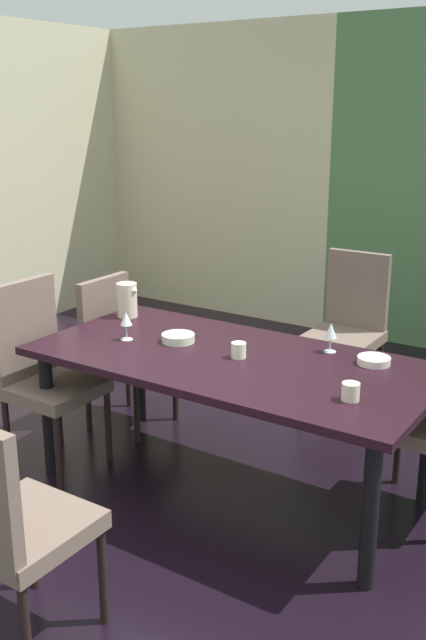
{
  "coord_description": "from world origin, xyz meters",
  "views": [
    {
      "loc": [
        2.01,
        -2.45,
        1.9
      ],
      "look_at": [
        0.11,
        0.44,
        0.85
      ],
      "focal_mm": 40.0,
      "sensor_mm": 36.0,
      "label": 1
    }
  ],
  "objects_px": {
    "chair_head_near": "(5,519)",
    "wine_glass_front": "(126,320)",
    "serving_bowl_south": "(374,360)",
    "chair_head_far": "(349,322)",
    "chair_left_far": "(121,343)",
    "cup_near_shelf": "(239,350)",
    "pitcher_left": "(127,300)",
    "dining_table": "(230,370)",
    "serving_bowl_right": "(178,338)",
    "wine_glass_east": "(331,332)",
    "chair_left_near": "(43,368)",
    "cup_center": "(351,392)"
  },
  "relations": [
    {
      "from": "chair_left_far",
      "to": "serving_bowl_right",
      "type": "bearing_deg",
      "value": 66.75
    },
    {
      "from": "chair_head_near",
      "to": "serving_bowl_right",
      "type": "bearing_deg",
      "value": 101.83
    },
    {
      "from": "serving_bowl_right",
      "to": "cup_center",
      "type": "distance_m",
      "value": 1.08
    },
    {
      "from": "wine_glass_front",
      "to": "serving_bowl_south",
      "type": "xyz_separation_m",
      "value": [
        1.22,
        0.36,
        -0.09
      ]
    },
    {
      "from": "chair_head_far",
      "to": "cup_near_shelf",
      "type": "distance_m",
      "value": 1.41
    },
    {
      "from": "serving_bowl_right",
      "to": "cup_near_shelf",
      "type": "bearing_deg",
      "value": -4.84
    },
    {
      "from": "dining_table",
      "to": "pitcher_left",
      "type": "distance_m",
      "value": 0.92
    },
    {
      "from": "dining_table",
      "to": "serving_bowl_south",
      "type": "distance_m",
      "value": 0.7
    },
    {
      "from": "chair_left_far",
      "to": "pitcher_left",
      "type": "relative_size",
      "value": 4.47
    },
    {
      "from": "dining_table",
      "to": "chair_left_near",
      "type": "xyz_separation_m",
      "value": [
        -0.99,
        -0.31,
        -0.09
      ]
    },
    {
      "from": "chair_head_near",
      "to": "cup_near_shelf",
      "type": "relative_size",
      "value": 12.24
    },
    {
      "from": "chair_left_near",
      "to": "serving_bowl_south",
      "type": "bearing_deg",
      "value": 110.38
    },
    {
      "from": "pitcher_left",
      "to": "chair_left_far",
      "type": "bearing_deg",
      "value": 153.48
    },
    {
      "from": "wine_glass_east",
      "to": "pitcher_left",
      "type": "height_order",
      "value": "pitcher_left"
    },
    {
      "from": "serving_bowl_right",
      "to": "cup_near_shelf",
      "type": "distance_m",
      "value": 0.39
    },
    {
      "from": "chair_head_near",
      "to": "wine_glass_front",
      "type": "xyz_separation_m",
      "value": [
        -0.55,
        1.32,
        0.3
      ]
    },
    {
      "from": "wine_glass_front",
      "to": "chair_left_near",
      "type": "bearing_deg",
      "value": -148.83
    },
    {
      "from": "wine_glass_east",
      "to": "serving_bowl_south",
      "type": "xyz_separation_m",
      "value": [
        0.25,
        -0.05,
        -0.09
      ]
    },
    {
      "from": "wine_glass_east",
      "to": "cup_center",
      "type": "distance_m",
      "value": 0.61
    },
    {
      "from": "chair_head_far",
      "to": "chair_left_far",
      "type": "distance_m",
      "value": 1.49
    },
    {
      "from": "chair_head_far",
      "to": "chair_left_far",
      "type": "bearing_deg",
      "value": 46.81
    },
    {
      "from": "chair_head_far",
      "to": "wine_glass_front",
      "type": "xyz_separation_m",
      "value": [
        -0.64,
        -1.48,
        0.28
      ]
    },
    {
      "from": "chair_head_far",
      "to": "wine_glass_front",
      "type": "bearing_deg",
      "value": 66.65
    },
    {
      "from": "serving_bowl_south",
      "to": "serving_bowl_right",
      "type": "bearing_deg",
      "value": -166.02
    },
    {
      "from": "chair_head_near",
      "to": "serving_bowl_south",
      "type": "xyz_separation_m",
      "value": [
        0.68,
        1.68,
        0.21
      ]
    },
    {
      "from": "chair_left_near",
      "to": "cup_center",
      "type": "height_order",
      "value": "chair_left_near"
    },
    {
      "from": "dining_table",
      "to": "cup_near_shelf",
      "type": "distance_m",
      "value": 0.12
    },
    {
      "from": "chair_left_near",
      "to": "wine_glass_east",
      "type": "bearing_deg",
      "value": 115.29
    },
    {
      "from": "chair_head_near",
      "to": "serving_bowl_right",
      "type": "relative_size",
      "value": 5.44
    },
    {
      "from": "chair_head_far",
      "to": "pitcher_left",
      "type": "bearing_deg",
      "value": 51.38
    },
    {
      "from": "wine_glass_front",
      "to": "serving_bowl_right",
      "type": "xyz_separation_m",
      "value": [
        0.25,
        0.12,
        -0.09
      ]
    },
    {
      "from": "chair_head_near",
      "to": "wine_glass_front",
      "type": "bearing_deg",
      "value": 112.57
    },
    {
      "from": "wine_glass_east",
      "to": "serving_bowl_right",
      "type": "xyz_separation_m",
      "value": [
        -0.73,
        -0.29,
        -0.08
      ]
    },
    {
      "from": "chair_left_far",
      "to": "serving_bowl_right",
      "type": "height_order",
      "value": "chair_left_far"
    },
    {
      "from": "pitcher_left",
      "to": "cup_center",
      "type": "bearing_deg",
      "value": -15.67
    },
    {
      "from": "dining_table",
      "to": "wine_glass_front",
      "type": "distance_m",
      "value": 0.63
    },
    {
      "from": "dining_table",
      "to": "serving_bowl_right",
      "type": "distance_m",
      "value": 0.36
    },
    {
      "from": "chair_head_far",
      "to": "chair_left_far",
      "type": "relative_size",
      "value": 1.09
    },
    {
      "from": "chair_head_near",
      "to": "wine_glass_east",
      "type": "bearing_deg",
      "value": 76.13
    },
    {
      "from": "dining_table",
      "to": "chair_head_far",
      "type": "xyz_separation_m",
      "value": [
        0.04,
        1.4,
        -0.1
      ]
    },
    {
      "from": "chair_left_far",
      "to": "serving_bowl_right",
      "type": "xyz_separation_m",
      "value": [
        0.63,
        -0.27,
        0.22
      ]
    },
    {
      "from": "chair_left_far",
      "to": "cup_near_shelf",
      "type": "relative_size",
      "value": 11.73
    },
    {
      "from": "wine_glass_east",
      "to": "serving_bowl_south",
      "type": "relative_size",
      "value": 0.96
    },
    {
      "from": "chair_left_near",
      "to": "cup_center",
      "type": "bearing_deg",
      "value": 94.46
    },
    {
      "from": "chair_left_far",
      "to": "chair_left_near",
      "type": "relative_size",
      "value": 0.89
    },
    {
      "from": "chair_head_far",
      "to": "chair_head_near",
      "type": "relative_size",
      "value": 1.05
    },
    {
      "from": "chair_left_near",
      "to": "cup_center",
      "type": "xyz_separation_m",
      "value": [
        1.69,
        0.13,
        0.2
      ]
    },
    {
      "from": "dining_table",
      "to": "serving_bowl_south",
      "type": "relative_size",
      "value": 12.66
    },
    {
      "from": "serving_bowl_south",
      "to": "pitcher_left",
      "type": "bearing_deg",
      "value": -178.97
    },
    {
      "from": "cup_center",
      "to": "pitcher_left",
      "type": "xyz_separation_m",
      "value": [
        -1.57,
        0.44,
        0.06
      ]
    }
  ]
}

